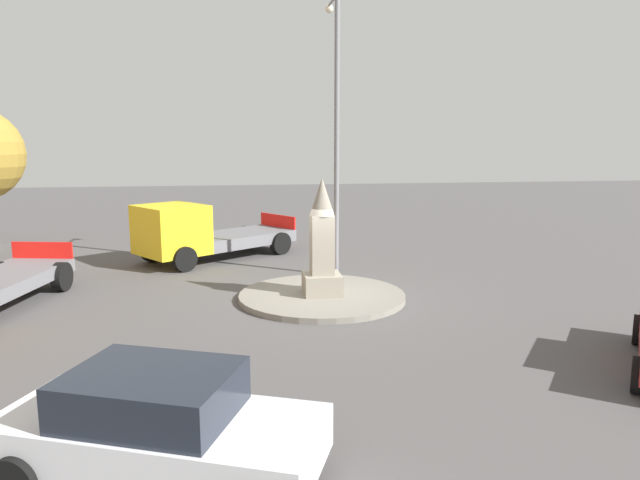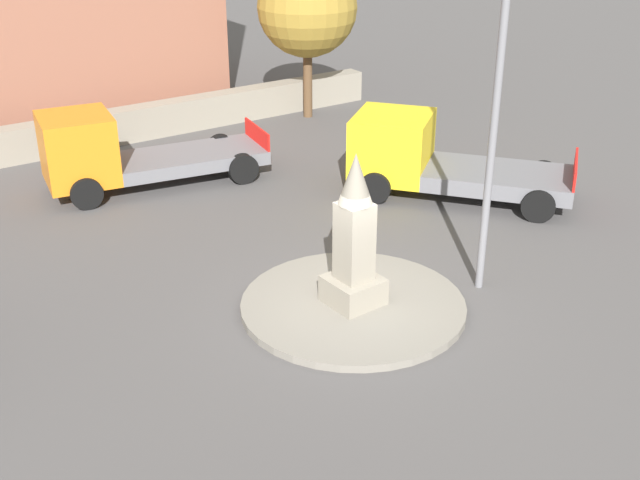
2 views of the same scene
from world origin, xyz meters
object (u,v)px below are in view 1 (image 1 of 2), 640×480
Objects in this scene: truck_yellow_far_side at (197,233)px; streetlamp at (337,105)px; monument at (322,245)px; car_white_passing at (158,425)px.

streetlamp is at bearing 57.92° from truck_yellow_far_side.
monument is 0.35× the size of streetlamp.
streetlamp is at bearing 158.88° from car_white_passing.
streetlamp is 12.60m from car_white_passing.
car_white_passing is 13.78m from truck_yellow_far_side.
streetlamp reaches higher than car_white_passing.
monument is 4.79m from streetlamp.
streetlamp is (-2.74, 0.88, 3.84)m from monument.
truck_yellow_far_side is (-5.56, -3.63, -0.49)m from monument.
monument is 6.66m from truck_yellow_far_side.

